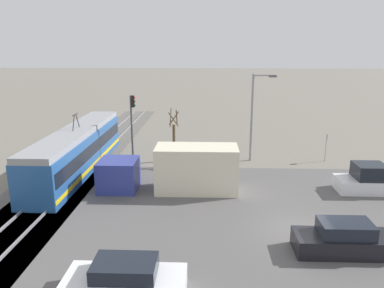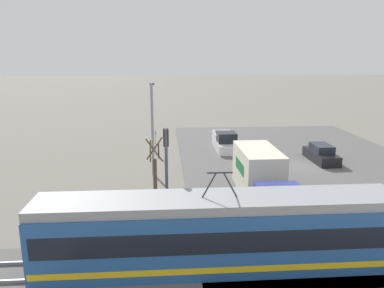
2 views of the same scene
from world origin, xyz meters
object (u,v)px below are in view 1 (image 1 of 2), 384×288
object	(u,v)px
light_rail_tram	(78,150)
street_tree	(174,137)
box_truck	(178,170)
street_lamp_near_crossing	(255,111)
sedan_car_0	(126,280)
no_parking_sign	(326,145)
sedan_car_1	(344,240)
pickup_truck	(379,181)
traffic_light_pole	(132,120)

from	to	relation	value
light_rail_tram	street_tree	xyz separation A→B (m)	(2.96, -7.22, 0.36)
box_truck	street_lamp_near_crossing	size ratio (longest dim) A/B	1.26
sedan_car_0	no_parking_sign	size ratio (longest dim) A/B	1.97
light_rail_tram	sedan_car_0	distance (m)	16.54
light_rail_tram	street_lamp_near_crossing	xyz separation A→B (m)	(3.27, -13.92, 2.60)
sedan_car_0	sedan_car_1	xyz separation A→B (m)	(3.40, -9.50, 0.05)
box_truck	pickup_truck	xyz separation A→B (m)	(0.30, -13.34, -0.69)
street_tree	no_parking_sign	bearing A→B (deg)	-88.90
pickup_truck	sedan_car_0	world-z (taller)	pickup_truck
pickup_truck	sedan_car_0	bearing A→B (deg)	127.78
street_tree	sedan_car_1	bearing A→B (deg)	-147.86
sedan_car_1	street_lamp_near_crossing	xyz separation A→B (m)	(14.89, 2.45, 3.55)
light_rail_tram	street_lamp_near_crossing	world-z (taller)	street_lamp_near_crossing
sedan_car_0	traffic_light_pole	bearing A→B (deg)	9.81
sedan_car_0	traffic_light_pole	distance (m)	17.77
street_tree	street_lamp_near_crossing	distance (m)	7.08
traffic_light_pole	pickup_truck	bearing A→B (deg)	-108.98
box_truck	pickup_truck	world-z (taller)	box_truck
pickup_truck	box_truck	bearing A→B (deg)	91.28
sedan_car_1	sedan_car_0	bearing A→B (deg)	109.68
light_rail_tram	street_tree	distance (m)	7.81
box_truck	street_lamp_near_crossing	xyz separation A→B (m)	(7.33, -5.87, 2.78)
sedan_car_1	no_parking_sign	world-z (taller)	no_parking_sign
pickup_truck	traffic_light_pole	size ratio (longest dim) A/B	1.03
sedan_car_0	street_tree	distance (m)	18.03
traffic_light_pole	box_truck	bearing A→B (deg)	-146.63
pickup_truck	sedan_car_0	distance (m)	18.36
sedan_car_0	street_lamp_near_crossing	xyz separation A→B (m)	(18.29, -7.05, 3.60)
sedan_car_0	sedan_car_1	world-z (taller)	sedan_car_1
pickup_truck	traffic_light_pole	bearing A→B (deg)	71.02
traffic_light_pole	street_lamp_near_crossing	world-z (taller)	street_lamp_near_crossing
pickup_truck	street_lamp_near_crossing	size ratio (longest dim) A/B	0.79
street_tree	light_rail_tram	bearing A→B (deg)	112.30
street_lamp_near_crossing	no_parking_sign	bearing A→B (deg)	-90.63
light_rail_tram	sedan_car_1	world-z (taller)	light_rail_tram
box_truck	sedan_car_0	xyz separation A→B (m)	(-10.95, 1.18, -0.82)
pickup_truck	street_tree	world-z (taller)	street_tree
sedan_car_1	street_tree	bearing A→B (deg)	32.14
box_truck	traffic_light_pole	size ratio (longest dim) A/B	1.63
box_truck	street_lamp_near_crossing	distance (m)	9.80
light_rail_tram	box_truck	distance (m)	9.02
sedan_car_0	pickup_truck	bearing A→B (deg)	-52.22
light_rail_tram	sedan_car_0	world-z (taller)	light_rail_tram
pickup_truck	street_tree	bearing A→B (deg)	64.62
light_rail_tram	box_truck	bearing A→B (deg)	-116.78
traffic_light_pole	street_tree	bearing A→B (deg)	-78.05
pickup_truck	traffic_light_pole	world-z (taller)	traffic_light_pole
sedan_car_1	pickup_truck	bearing A→B (deg)	-32.57
street_lamp_near_crossing	no_parking_sign	xyz separation A→B (m)	(-0.07, -6.07, -2.82)
pickup_truck	no_parking_sign	distance (m)	7.14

